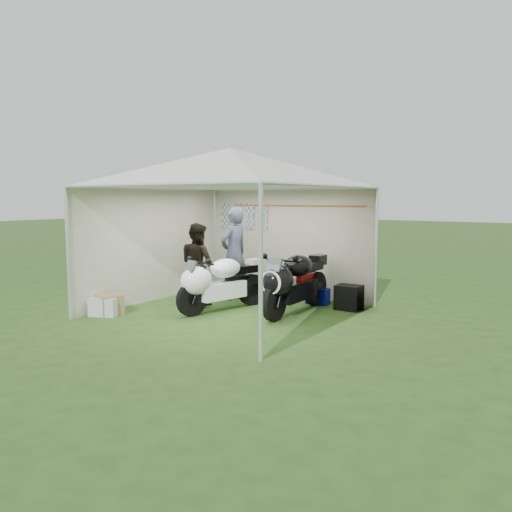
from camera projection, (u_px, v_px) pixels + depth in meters
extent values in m
plane|color=#2C491D|center=(231.00, 312.00, 9.24)|extent=(80.00, 80.00, 0.00)
cylinder|color=silver|center=(68.00, 254.00, 8.59)|extent=(0.06, 0.06, 2.30)
cylinder|color=silver|center=(261.00, 274.00, 6.34)|extent=(0.06, 0.06, 2.30)
cylinder|color=silver|center=(215.00, 239.00, 11.87)|extent=(0.06, 0.06, 2.30)
cylinder|color=silver|center=(376.00, 248.00, 9.62)|extent=(0.06, 0.06, 2.30)
cube|color=beige|center=(287.00, 243.00, 10.75)|extent=(4.00, 0.02, 2.30)
cube|color=beige|center=(153.00, 245.00, 10.23)|extent=(0.02, 4.00, 2.30)
cube|color=beige|center=(330.00, 258.00, 7.98)|extent=(0.02, 4.00, 2.30)
pyramid|color=white|center=(230.00, 168.00, 8.93)|extent=(5.66, 5.66, 0.70)
cube|color=#99A5B7|center=(226.00, 209.00, 11.57)|extent=(0.22, 0.02, 0.28)
cube|color=#99A5B7|center=(238.00, 209.00, 11.38)|extent=(0.22, 0.02, 0.28)
cube|color=#99A5B7|center=(250.00, 210.00, 11.18)|extent=(0.22, 0.01, 0.28)
cube|color=#99A5B7|center=(263.00, 210.00, 10.98)|extent=(0.22, 0.01, 0.28)
cube|color=#99A5B7|center=(226.00, 222.00, 11.61)|extent=(0.22, 0.02, 0.28)
cube|color=#99A5B7|center=(238.00, 223.00, 11.41)|extent=(0.22, 0.01, 0.28)
cube|color=#99A5B7|center=(250.00, 223.00, 11.22)|extent=(0.22, 0.02, 0.28)
cube|color=#99A5B7|center=(263.00, 223.00, 11.02)|extent=(0.22, 0.01, 0.28)
cylinder|color=#D8590C|center=(295.00, 206.00, 10.52)|extent=(3.20, 0.02, 0.02)
cylinder|color=black|center=(192.00, 299.00, 8.91)|extent=(0.24, 0.62, 0.61)
cylinder|color=black|center=(252.00, 290.00, 9.86)|extent=(0.29, 0.63, 0.61)
cube|color=white|center=(221.00, 290.00, 9.35)|extent=(0.57, 1.03, 0.31)
ellipsoid|color=white|center=(196.00, 281.00, 8.94)|extent=(0.59, 0.71, 0.51)
ellipsoid|color=white|center=(225.00, 268.00, 9.37)|extent=(0.59, 0.72, 0.36)
cube|color=black|center=(242.00, 269.00, 9.64)|extent=(0.40, 0.66, 0.14)
cube|color=white|center=(255.00, 264.00, 9.86)|extent=(0.29, 0.35, 0.18)
cube|color=black|center=(238.00, 279.00, 9.60)|extent=(0.23, 0.57, 0.10)
cube|color=#3F474C|center=(190.00, 267.00, 8.83)|extent=(0.27, 0.20, 0.22)
cylinder|color=black|center=(275.00, 302.00, 8.55)|extent=(0.12, 0.67, 0.67)
cylinder|color=black|center=(315.00, 288.00, 9.84)|extent=(0.18, 0.67, 0.67)
cube|color=black|center=(295.00, 290.00, 9.14)|extent=(0.40, 1.07, 0.33)
ellipsoid|color=black|center=(278.00, 281.00, 8.60)|extent=(0.51, 0.68, 0.56)
ellipsoid|color=black|center=(298.00, 266.00, 9.18)|extent=(0.50, 0.70, 0.39)
cube|color=black|center=(309.00, 266.00, 9.56)|extent=(0.30, 0.67, 0.16)
cube|color=black|center=(318.00, 260.00, 9.85)|extent=(0.25, 0.34, 0.20)
cube|color=#8D0907|center=(306.00, 277.00, 9.49)|extent=(0.12, 0.62, 0.11)
cube|color=#3F474C|center=(274.00, 265.00, 8.45)|extent=(0.27, 0.17, 0.23)
cylinder|color=white|center=(271.00, 283.00, 8.39)|extent=(0.40, 0.03, 0.40)
cube|color=#0914AC|center=(318.00, 296.00, 9.96)|extent=(0.43, 0.28, 0.32)
imported|color=black|center=(198.00, 264.00, 9.83)|extent=(0.95, 0.84, 1.62)
imported|color=slate|center=(234.00, 253.00, 10.38)|extent=(0.54, 0.75, 1.92)
cube|color=black|center=(349.00, 297.00, 9.45)|extent=(0.47, 0.38, 0.47)
cube|color=silver|center=(105.00, 306.00, 9.01)|extent=(0.59, 0.54, 0.32)
cube|color=olive|center=(110.00, 304.00, 9.08)|extent=(0.51, 0.51, 0.36)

